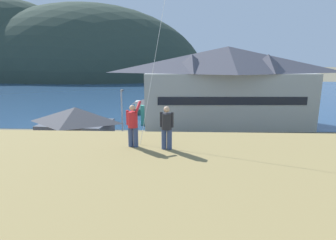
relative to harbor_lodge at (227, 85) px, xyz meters
name	(u,v)px	position (x,y,z in m)	size (l,w,h in m)	color
ground_plane	(154,190)	(-8.90, -21.41, -6.17)	(600.00, 600.00, 0.00)	#66604C
parking_lot_pad	(159,165)	(-8.90, -16.41, -6.12)	(40.00, 20.00, 0.10)	gray
bay_water	(173,93)	(-8.90, 38.59, -6.15)	(360.00, 84.00, 0.03)	navy
far_hill_east_peak	(85,78)	(-55.78, 99.70, -6.17)	(122.13, 71.27, 72.55)	#2D3D33
harbor_lodge	(227,85)	(0.00, 0.00, 0.00)	(25.58, 10.23, 11.66)	#999E99
storage_shed_near_lot	(77,129)	(-17.99, -12.89, -3.59)	(7.96, 5.82, 4.95)	#474C56
storage_shed_waterside	(161,107)	(-9.90, 1.52, -3.76)	(6.75, 5.33, 4.64)	#338475
wharf_dock	(158,108)	(-11.13, 11.89, -5.82)	(3.20, 13.39, 0.70)	#70604C
moored_boat_wharfside	(140,108)	(-14.44, 10.00, -5.45)	(2.20, 6.24, 2.16)	#23564C
parked_car_back_row_right	(262,151)	(1.24, -14.76, -5.10)	(4.29, 2.24, 1.82)	#9EA3A8
parked_car_corner_spot	(333,155)	(7.65, -15.78, -5.10)	(4.32, 2.29, 1.82)	#9EA3A8
parked_car_back_row_left	(203,147)	(-4.47, -14.01, -5.10)	(4.33, 2.32, 1.82)	#B28923
parked_car_mid_row_near	(104,171)	(-13.08, -20.42, -5.10)	(4.29, 2.24, 1.82)	black
parked_car_front_row_silver	(237,170)	(-2.17, -19.81, -5.10)	(4.25, 2.15, 1.82)	silver
parked_car_front_row_end	(177,173)	(-7.09, -20.49, -5.10)	(4.35, 2.36, 1.82)	#9EA3A8
parked_car_mid_row_far	(148,146)	(-10.22, -13.90, -5.10)	(4.34, 2.34, 1.82)	navy
parked_car_mid_row_center	(17,147)	(-23.73, -14.70, -5.10)	(4.34, 2.34, 1.82)	navy
parking_light_pole	(122,114)	(-13.43, -10.86, -2.30)	(0.24, 0.78, 6.47)	#ADADB2
person_kite_flyer	(133,124)	(-8.87, -30.24, 1.25)	(0.59, 0.62, 1.86)	#384770
person_companion	(167,126)	(-7.48, -30.51, 1.23)	(0.55, 0.40, 1.74)	#384770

